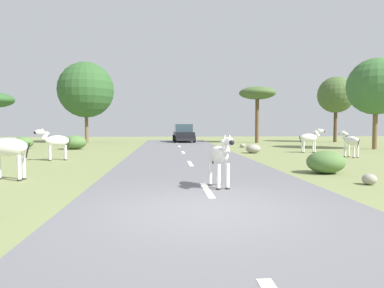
{
  "coord_description": "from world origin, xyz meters",
  "views": [
    {
      "loc": [
        -0.7,
        -6.45,
        1.65
      ],
      "look_at": [
        0.45,
        9.04,
        0.82
      ],
      "focal_mm": 32.4,
      "sensor_mm": 36.0,
      "label": 1
    }
  ],
  "objects_px": {
    "zebra_4": "(310,138)",
    "tree_0": "(86,90)",
    "car_0": "(184,134)",
    "bush_4": "(326,162)",
    "zebra_0": "(220,156)",
    "tree_1": "(376,87)",
    "bush_1": "(75,142)",
    "zebra_1": "(5,148)",
    "zebra_2": "(55,141)",
    "zebra_3": "(350,141)",
    "tree_2": "(257,94)",
    "rock_1": "(253,149)",
    "rock_2": "(369,179)",
    "rock_0": "(243,145)",
    "tree_4": "(336,95)",
    "bush_0": "(23,143)"
  },
  "relations": [
    {
      "from": "zebra_0",
      "to": "zebra_4",
      "type": "bearing_deg",
      "value": -134.19
    },
    {
      "from": "tree_1",
      "to": "tree_2",
      "type": "xyz_separation_m",
      "value": [
        -5.85,
        9.42,
        0.3
      ]
    },
    {
      "from": "zebra_0",
      "to": "tree_2",
      "type": "xyz_separation_m",
      "value": [
        7.28,
        23.77,
        3.77
      ]
    },
    {
      "from": "tree_0",
      "to": "rock_1",
      "type": "height_order",
      "value": "tree_0"
    },
    {
      "from": "zebra_1",
      "to": "car_0",
      "type": "height_order",
      "value": "car_0"
    },
    {
      "from": "tree_4",
      "to": "bush_0",
      "type": "xyz_separation_m",
      "value": [
        -26.96,
        -7.7,
        -4.23
      ]
    },
    {
      "from": "tree_0",
      "to": "tree_4",
      "type": "distance_m",
      "value": 24.4
    },
    {
      "from": "tree_0",
      "to": "zebra_1",
      "type": "bearing_deg",
      "value": -83.06
    },
    {
      "from": "tree_4",
      "to": "rock_0",
      "type": "relative_size",
      "value": 15.16
    },
    {
      "from": "bush_4",
      "to": "zebra_2",
      "type": "bearing_deg",
      "value": 153.96
    },
    {
      "from": "zebra_1",
      "to": "bush_0",
      "type": "relative_size",
      "value": 1.22
    },
    {
      "from": "zebra_0",
      "to": "bush_0",
      "type": "height_order",
      "value": "zebra_0"
    },
    {
      "from": "zebra_3",
      "to": "rock_2",
      "type": "relative_size",
      "value": 3.64
    },
    {
      "from": "zebra_3",
      "to": "bush_1",
      "type": "distance_m",
      "value": 17.49
    },
    {
      "from": "bush_4",
      "to": "rock_0",
      "type": "relative_size",
      "value": 3.07
    },
    {
      "from": "bush_4",
      "to": "tree_0",
      "type": "bearing_deg",
      "value": 120.25
    },
    {
      "from": "car_0",
      "to": "bush_4",
      "type": "relative_size",
      "value": 3.35
    },
    {
      "from": "tree_0",
      "to": "bush_1",
      "type": "relative_size",
      "value": 4.75
    },
    {
      "from": "zebra_1",
      "to": "rock_0",
      "type": "relative_size",
      "value": 4.11
    },
    {
      "from": "rock_1",
      "to": "rock_2",
      "type": "bearing_deg",
      "value": -87.64
    },
    {
      "from": "tree_4",
      "to": "rock_0",
      "type": "height_order",
      "value": "tree_4"
    },
    {
      "from": "bush_4",
      "to": "rock_0",
      "type": "bearing_deg",
      "value": 89.0
    },
    {
      "from": "zebra_3",
      "to": "rock_2",
      "type": "height_order",
      "value": "zebra_3"
    },
    {
      "from": "zebra_4",
      "to": "bush_1",
      "type": "relative_size",
      "value": 0.98
    },
    {
      "from": "bush_1",
      "to": "rock_1",
      "type": "xyz_separation_m",
      "value": [
        11.54,
        -4.29,
        -0.22
      ]
    },
    {
      "from": "car_0",
      "to": "bush_1",
      "type": "height_order",
      "value": "car_0"
    },
    {
      "from": "bush_0",
      "to": "bush_4",
      "type": "xyz_separation_m",
      "value": [
        15.7,
        -14.03,
        -0.04
      ]
    },
    {
      "from": "tree_1",
      "to": "tree_2",
      "type": "height_order",
      "value": "tree_1"
    },
    {
      "from": "bush_1",
      "to": "bush_4",
      "type": "relative_size",
      "value": 1.24
    },
    {
      "from": "rock_0",
      "to": "bush_1",
      "type": "bearing_deg",
      "value": -175.09
    },
    {
      "from": "zebra_1",
      "to": "rock_2",
      "type": "xyz_separation_m",
      "value": [
        10.45,
        -1.56,
        -0.83
      ]
    },
    {
      "from": "zebra_3",
      "to": "bush_0",
      "type": "distance_m",
      "value": 21.41
    },
    {
      "from": "zebra_1",
      "to": "zebra_2",
      "type": "xyz_separation_m",
      "value": [
        -0.39,
        5.97,
        -0.07
      ]
    },
    {
      "from": "rock_1",
      "to": "car_0",
      "type": "bearing_deg",
      "value": 104.32
    },
    {
      "from": "zebra_4",
      "to": "tree_4",
      "type": "distance_m",
      "value": 15.63
    },
    {
      "from": "bush_0",
      "to": "tree_1",
      "type": "bearing_deg",
      "value": -5.62
    },
    {
      "from": "tree_0",
      "to": "tree_1",
      "type": "bearing_deg",
      "value": -26.24
    },
    {
      "from": "bush_4",
      "to": "zebra_0",
      "type": "bearing_deg",
      "value": -146.18
    },
    {
      "from": "car_0",
      "to": "tree_0",
      "type": "height_order",
      "value": "tree_0"
    },
    {
      "from": "tree_2",
      "to": "rock_2",
      "type": "xyz_separation_m",
      "value": [
        -3.01,
        -23.33,
        -4.49
      ]
    },
    {
      "from": "car_0",
      "to": "bush_1",
      "type": "relative_size",
      "value": 2.7
    },
    {
      "from": "car_0",
      "to": "tree_1",
      "type": "bearing_deg",
      "value": 138.24
    },
    {
      "from": "bush_4",
      "to": "rock_2",
      "type": "bearing_deg",
      "value": -86.13
    },
    {
      "from": "zebra_4",
      "to": "tree_0",
      "type": "relative_size",
      "value": 0.21
    },
    {
      "from": "rock_2",
      "to": "zebra_2",
      "type": "bearing_deg",
      "value": 145.2
    },
    {
      "from": "car_0",
      "to": "rock_0",
      "type": "distance_m",
      "value": 9.24
    },
    {
      "from": "zebra_0",
      "to": "tree_1",
      "type": "bearing_deg",
      "value": -144.44
    },
    {
      "from": "zebra_2",
      "to": "bush_1",
      "type": "distance_m",
      "value": 7.95
    },
    {
      "from": "tree_4",
      "to": "rock_0",
      "type": "bearing_deg",
      "value": -145.37
    },
    {
      "from": "zebra_2",
      "to": "zebra_3",
      "type": "relative_size",
      "value": 1.04
    }
  ]
}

